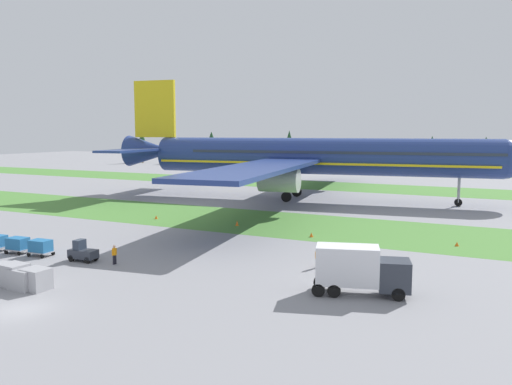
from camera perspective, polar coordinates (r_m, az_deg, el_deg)
The scene contains 19 objects.
ground_plane at distance 38.77m, azimuth -24.64°, elevation -11.71°, with size 400.00×400.00×0.00m, color gray.
grass_strip_near at distance 68.03m, azimuth 0.60°, elevation -3.24°, with size 320.00×17.28×0.01m, color #4C8438.
grass_strip_far at distance 111.46m, azimuth 10.99°, elevation 0.59°, with size 320.00×17.28×0.01m, color #4C8438.
airliner at distance 89.34m, azimuth 5.29°, elevation 4.03°, with size 68.47×84.31×21.15m.
baggage_tug at distance 50.36m, azimuth -18.57°, elevation -6.26°, with size 2.68×1.47×1.97m.
cargo_dolly_lead at distance 53.72m, azimuth -22.64°, elevation -5.51°, with size 2.29×1.64×1.55m.
cargo_dolly_second at distance 55.78m, azimuth -24.76°, elevation -5.17°, with size 2.29×1.64×1.55m.
catering_truck at distance 38.73m, azimuth 11.38°, elevation -8.21°, with size 7.32×4.14×3.58m.
ground_crew_marshaller at distance 48.28m, azimuth -15.33°, elevation -6.54°, with size 0.36×0.56×1.74m.
ground_crew_loader at distance 45.82m, azimuth 6.84°, elevation -7.07°, with size 0.42×0.43×1.74m.
uld_container_0 at distance 45.27m, azimuth -25.90°, elevation -8.08°, with size 2.00×1.60×1.61m, color #A3A3A8.
uld_container_1 at distance 42.83m, azimuth -23.08°, elevation -8.76°, with size 2.00×1.60×1.61m, color #A3A3A8.
uld_container_2 at distance 43.31m, azimuth -24.18°, elevation -8.68°, with size 2.00×1.60×1.56m, color #A3A3A8.
uld_container_3 at distance 44.41m, azimuth -25.09°, elevation -8.22°, with size 2.00×1.60×1.74m, color #A3A3A8.
taxiway_marker_0 at distance 58.73m, azimuth 6.12°, elevation -4.65°, with size 0.44×0.44×0.51m, color orange.
taxiway_marker_1 at distance 57.79m, azimuth 21.26°, elevation -5.30°, with size 0.44×0.44×0.45m, color orange.
taxiway_marker_2 at distance 65.17m, azimuth -2.10°, elevation -3.39°, with size 0.44×0.44×0.68m, color orange.
taxiway_marker_3 at distance 71.41m, azimuth -10.94°, elevation -2.68°, with size 0.44×0.44×0.50m, color orange.
distant_tree_line at distance 155.14m, azimuth 16.32°, elevation 4.67°, with size 190.68×10.55×12.36m.
Camera 1 is at (28.89, -22.93, 11.93)m, focal length 36.31 mm.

